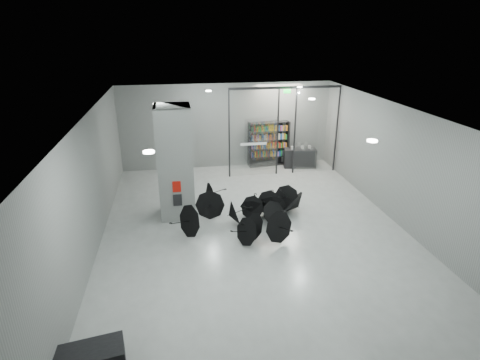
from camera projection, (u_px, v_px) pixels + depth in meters
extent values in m
plane|color=gray|center=(257.00, 235.00, 12.75)|extent=(14.00, 14.00, 0.00)
cube|color=slate|center=(259.00, 115.00, 11.28)|extent=(10.00, 14.00, 0.02)
cube|color=#5E605E|center=(227.00, 126.00, 18.43)|extent=(10.00, 0.02, 4.00)
cube|color=#5E605E|center=(359.00, 353.00, 5.60)|extent=(10.00, 0.02, 4.00)
cube|color=#5E605E|center=(89.00, 190.00, 11.23)|extent=(0.02, 14.00, 4.00)
cube|color=#5E605E|center=(406.00, 170.00, 12.80)|extent=(0.02, 14.00, 4.00)
cube|color=slate|center=(175.00, 163.00, 13.46)|extent=(1.20, 1.20, 4.00)
cube|color=#A50A07|center=(177.00, 187.00, 13.13)|extent=(0.28, 0.04, 0.38)
cube|color=black|center=(178.00, 200.00, 13.31)|extent=(0.30, 0.03, 0.42)
cube|color=#0CE533|center=(287.00, 91.00, 16.58)|extent=(0.30, 0.06, 0.15)
cube|color=silver|center=(254.00, 133.00, 17.21)|extent=(2.20, 0.02, 3.95)
cube|color=silver|center=(316.00, 130.00, 17.67)|extent=(2.00, 0.02, 3.95)
cube|color=black|center=(229.00, 134.00, 17.04)|extent=(0.06, 0.06, 4.00)
cube|color=black|center=(278.00, 132.00, 17.39)|extent=(0.06, 0.06, 4.00)
cube|color=black|center=(295.00, 131.00, 17.51)|extent=(0.06, 0.06, 4.00)
cube|color=black|center=(337.00, 129.00, 17.82)|extent=(0.06, 0.06, 4.00)
cube|color=black|center=(286.00, 88.00, 16.71)|extent=(5.00, 0.08, 0.10)
cube|color=black|center=(300.00, 158.00, 18.84)|extent=(1.61, 0.85, 0.92)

